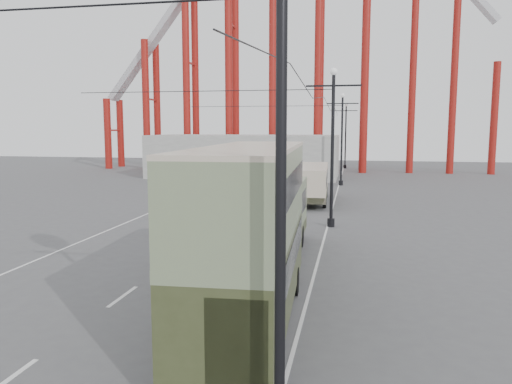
% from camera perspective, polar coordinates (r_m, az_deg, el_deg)
% --- Properties ---
extents(ground, '(160.00, 160.00, 0.00)m').
position_cam_1_polar(ground, '(14.77, -18.43, -16.55)').
color(ground, '#4D4D50').
rests_on(ground, ground).
extents(road_markings, '(12.52, 120.00, 0.01)m').
position_cam_1_polar(road_markings, '(32.85, -2.66, -2.96)').
color(road_markings, silver).
rests_on(road_markings, ground).
extents(lamp_post_near, '(3.20, 0.44, 10.80)m').
position_cam_1_polar(lamp_post_near, '(8.99, 2.99, 19.98)').
color(lamp_post_near, black).
rests_on(lamp_post_near, ground).
extents(lamp_post_mid, '(3.20, 0.44, 9.32)m').
position_cam_1_polar(lamp_post_mid, '(29.73, 8.72, 4.94)').
color(lamp_post_mid, black).
rests_on(lamp_post_mid, ground).
extents(lamp_post_far, '(3.20, 0.44, 9.32)m').
position_cam_1_polar(lamp_post_far, '(51.71, 9.77, 5.92)').
color(lamp_post_far, black).
rests_on(lamp_post_far, ground).
extents(lamp_post_distant, '(3.20, 0.44, 9.32)m').
position_cam_1_polar(lamp_post_distant, '(73.70, 10.20, 6.32)').
color(lamp_post_distant, black).
rests_on(lamp_post_distant, ground).
extents(fairground_shed, '(22.00, 10.00, 5.00)m').
position_cam_1_polar(fairground_shed, '(60.17, -1.24, 4.14)').
color(fairground_shed, gray).
rests_on(fairground_shed, ground).
extents(double_decker_bus, '(2.99, 10.10, 5.37)m').
position_cam_1_polar(double_decker_bus, '(14.75, -0.64, -3.93)').
color(double_decker_bus, '#353A1F').
rests_on(double_decker_bus, ground).
extents(single_decker_green, '(2.85, 11.68, 3.29)m').
position_cam_1_polar(single_decker_green, '(21.42, 1.04, -3.50)').
color(single_decker_green, gray).
rests_on(single_decker_green, ground).
extents(single_decker_cream, '(2.71, 9.35, 2.88)m').
position_cam_1_polar(single_decker_cream, '(39.88, 6.44, 1.18)').
color(single_decker_cream, '#C4B49E').
rests_on(single_decker_cream, ground).
extents(pedestrian, '(0.64, 0.47, 1.62)m').
position_cam_1_polar(pedestrian, '(24.57, 0.89, -4.57)').
color(pedestrian, black).
rests_on(pedestrian, ground).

